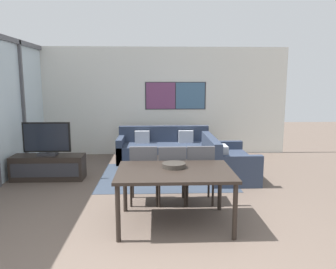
% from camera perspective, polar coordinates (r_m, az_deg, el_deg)
% --- Properties ---
extents(ground_plane, '(24.00, 24.00, 0.00)m').
position_cam_1_polar(ground_plane, '(3.74, -1.61, -21.80)').
color(ground_plane, brown).
extents(wall_back, '(6.89, 0.09, 2.80)m').
position_cam_1_polar(wall_back, '(8.65, -1.97, 5.81)').
color(wall_back, silver).
rests_on(wall_back, ground_plane).
extents(area_rug, '(2.64, 2.10, 0.01)m').
position_cam_1_polar(area_rug, '(6.76, -0.33, -7.26)').
color(area_rug, '#333D4C').
rests_on(area_rug, ground_plane).
extents(tv_console, '(1.40, 0.47, 0.48)m').
position_cam_1_polar(tv_console, '(6.93, -20.10, -5.39)').
color(tv_console, black).
rests_on(tv_console, ground_plane).
extents(television, '(0.92, 0.20, 0.66)m').
position_cam_1_polar(television, '(6.82, -20.36, -0.81)').
color(television, '#2D2D33').
rests_on(television, tv_console).
extents(sofa_main, '(2.24, 0.90, 0.82)m').
position_cam_1_polar(sofa_main, '(8.03, -0.66, -2.63)').
color(sofa_main, '#2D384C').
rests_on(sofa_main, ground_plane).
extents(sofa_side, '(0.90, 1.59, 0.82)m').
position_cam_1_polar(sofa_side, '(6.79, 9.87, -4.99)').
color(sofa_side, '#2D384C').
rests_on(sofa_side, ground_plane).
extents(coffee_table, '(0.85, 0.85, 0.36)m').
position_cam_1_polar(coffee_table, '(6.69, -0.33, -5.07)').
color(coffee_table, black).
rests_on(coffee_table, ground_plane).
extents(dining_table, '(1.54, 1.06, 0.76)m').
position_cam_1_polar(dining_table, '(4.40, 1.17, -7.13)').
color(dining_table, black).
rests_on(dining_table, ground_plane).
extents(dining_chair_left, '(0.46, 0.46, 0.95)m').
position_cam_1_polar(dining_chair_left, '(5.18, -4.20, -6.56)').
color(dining_chair_left, '#4C4C51').
rests_on(dining_chair_left, ground_plane).
extents(dining_chair_centre, '(0.46, 0.46, 0.95)m').
position_cam_1_polar(dining_chair_centre, '(5.15, 0.68, -6.63)').
color(dining_chair_centre, '#4C4C51').
rests_on(dining_chair_centre, ground_plane).
extents(dining_chair_right, '(0.46, 0.46, 0.95)m').
position_cam_1_polar(dining_chair_right, '(5.20, 5.49, -6.49)').
color(dining_chair_right, '#4C4C51').
rests_on(dining_chair_right, ground_plane).
extents(fruit_bowl, '(0.32, 0.32, 0.06)m').
position_cam_1_polar(fruit_bowl, '(4.51, 1.03, -5.32)').
color(fruit_bowl, '#332D28').
rests_on(fruit_bowl, dining_table).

